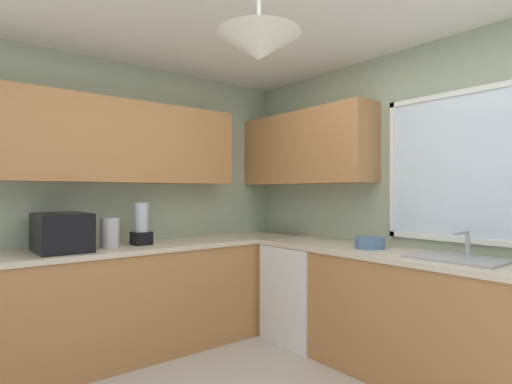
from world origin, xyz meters
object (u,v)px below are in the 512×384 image
(blender_appliance, at_px, (141,226))
(sink_assembly, at_px, (457,258))
(dishwasher, at_px, (305,292))
(bowl, at_px, (370,243))
(kettle, at_px, (110,233))
(microwave, at_px, (62,232))

(blender_appliance, bearing_deg, sink_assembly, 33.45)
(dishwasher, xyz_separation_m, bowl, (0.69, 0.03, 0.53))
(bowl, xyz_separation_m, blender_appliance, (-1.35, -1.34, 0.12))
(dishwasher, height_order, sink_assembly, sink_assembly)
(kettle, relative_size, blender_appliance, 0.67)
(sink_assembly, bearing_deg, dishwasher, -178.48)
(sink_assembly, xyz_separation_m, bowl, (-0.69, -0.01, 0.03))
(blender_appliance, bearing_deg, kettle, -85.84)
(dishwasher, xyz_separation_m, microwave, (-0.66, -1.94, 0.63))
(kettle, xyz_separation_m, bowl, (1.33, 1.62, -0.08))
(microwave, distance_m, kettle, 0.36)
(dishwasher, xyz_separation_m, blender_appliance, (-0.66, -1.31, 0.64))
(sink_assembly, xyz_separation_m, blender_appliance, (-2.04, -1.35, 0.15))
(microwave, xyz_separation_m, bowl, (1.35, 1.97, -0.10))
(microwave, bearing_deg, sink_assembly, 44.12)
(bowl, distance_m, blender_appliance, 1.91)
(kettle, height_order, bowl, kettle)
(microwave, relative_size, bowl, 2.03)
(sink_assembly, height_order, blender_appliance, blender_appliance)
(blender_appliance, bearing_deg, bowl, 44.81)
(microwave, bearing_deg, bowl, 55.60)
(kettle, height_order, blender_appliance, blender_appliance)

